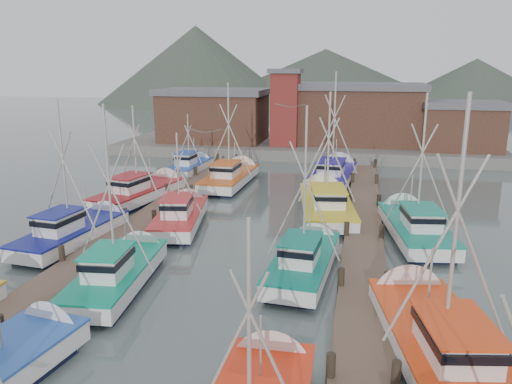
% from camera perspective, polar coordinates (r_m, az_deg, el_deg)
% --- Properties ---
extents(ground, '(260.00, 260.00, 0.00)m').
position_cam_1_polar(ground, '(26.07, -3.59, -8.40)').
color(ground, '#44524F').
rests_on(ground, ground).
extents(dock_left, '(2.30, 46.00, 1.50)m').
position_cam_1_polar(dock_left, '(31.94, -13.83, -4.09)').
color(dock_left, brown).
rests_on(dock_left, ground).
extents(dock_right, '(2.30, 46.00, 1.50)m').
position_cam_1_polar(dock_right, '(28.91, 12.20, -5.94)').
color(dock_right, brown).
rests_on(dock_right, ground).
extents(quay, '(44.00, 16.00, 1.20)m').
position_cam_1_polar(quay, '(61.24, 5.74, 5.27)').
color(quay, slate).
rests_on(quay, ground).
extents(shed_left, '(12.72, 8.48, 6.20)m').
position_cam_1_polar(shed_left, '(61.02, -4.83, 8.80)').
color(shed_left, brown).
rests_on(shed_left, quay).
extents(shed_center, '(14.84, 9.54, 6.90)m').
position_cam_1_polar(shed_center, '(60.40, 11.56, 8.84)').
color(shed_center, brown).
rests_on(shed_center, quay).
extents(shed_right, '(8.48, 6.36, 5.20)m').
position_cam_1_polar(shed_right, '(58.43, 22.40, 7.06)').
color(shed_right, brown).
rests_on(shed_right, quay).
extents(lookout_tower, '(3.60, 3.60, 8.50)m').
position_cam_1_polar(lookout_tower, '(56.98, 3.37, 9.67)').
color(lookout_tower, maroon).
rests_on(lookout_tower, quay).
extents(distant_hills, '(175.00, 140.00, 42.00)m').
position_cam_1_polar(distant_hills, '(147.36, 4.53, 10.23)').
color(distant_hills, '#424D40').
rests_on(distant_hills, ground).
extents(boat_4, '(3.59, 8.45, 9.13)m').
position_cam_1_polar(boat_4, '(24.44, -15.18, -8.75)').
color(boat_4, black).
rests_on(boat_4, ground).
extents(boat_5, '(3.53, 8.38, 8.94)m').
position_cam_1_polar(boat_5, '(25.07, 5.68, -7.71)').
color(boat_5, black).
rests_on(boat_5, ground).
extents(boat_6, '(3.65, 8.68, 8.98)m').
position_cam_1_polar(boat_6, '(30.89, -19.75, -4.24)').
color(boat_6, black).
rests_on(boat_6, ground).
extents(boat_7, '(4.88, 10.33, 10.19)m').
position_cam_1_polar(boat_7, '(19.36, 19.84, -15.48)').
color(boat_7, black).
rests_on(boat_7, ground).
extents(boat_8, '(3.96, 8.66, 6.75)m').
position_cam_1_polar(boat_8, '(32.53, -8.50, -2.64)').
color(boat_8, black).
rests_on(boat_8, ground).
extents(boat_9, '(4.78, 10.72, 9.39)m').
position_cam_1_polar(boat_9, '(35.16, 7.94, -1.33)').
color(boat_9, black).
rests_on(boat_9, ground).
extents(boat_10, '(4.51, 9.79, 8.10)m').
position_cam_1_polar(boat_10, '(39.17, -12.75, 0.06)').
color(boat_10, black).
rests_on(boat_10, ground).
extents(boat_11, '(4.21, 9.54, 9.40)m').
position_cam_1_polar(boat_11, '(31.49, 17.52, -3.71)').
color(boat_11, black).
rests_on(boat_11, ground).
extents(boat_12, '(3.87, 9.71, 9.55)m').
position_cam_1_polar(boat_12, '(43.36, -2.79, 1.75)').
color(boat_12, black).
rests_on(boat_12, ground).
extents(boat_13, '(4.28, 10.60, 10.57)m').
position_cam_1_polar(boat_13, '(44.87, 8.85, 2.03)').
color(boat_13, black).
rests_on(boat_13, ground).
extents(boat_14, '(2.65, 7.75, 6.30)m').
position_cam_1_polar(boat_14, '(48.18, -7.39, 2.90)').
color(boat_14, black).
rests_on(boat_14, ground).
extents(gull_near, '(1.55, 0.61, 0.24)m').
position_cam_1_polar(gull_near, '(22.43, -5.88, 6.90)').
color(gull_near, gray).
rests_on(gull_near, ground).
extents(gull_far, '(1.55, 0.62, 0.24)m').
position_cam_1_polar(gull_far, '(25.58, 3.97, 9.77)').
color(gull_far, gray).
rests_on(gull_far, ground).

